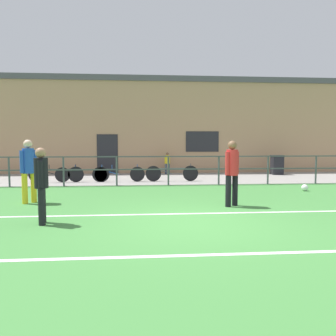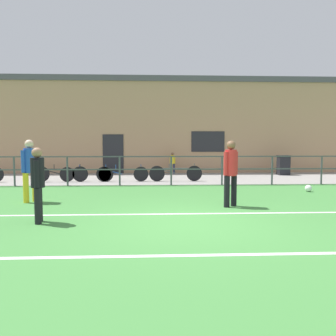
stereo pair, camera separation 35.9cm
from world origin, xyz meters
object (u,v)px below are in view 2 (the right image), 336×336
Objects in this scene: bicycle_parked_2 at (176,173)px; trash_bin_0 at (283,165)px; bicycle_parked_4 at (122,174)px; bicycle_parked_1 at (86,174)px; player_goalkeeper at (38,180)px; player_striker at (30,167)px; soccer_ball_match at (308,188)px; spectator_child at (173,162)px; bicycle_parked_3 at (61,174)px; player_winger at (231,169)px.

bicycle_parked_2 is 6.21m from trash_bin_0.
bicycle_parked_2 is 1.03× the size of bicycle_parked_4.
player_goalkeeper is at bearing -86.64° from bicycle_parked_1.
player_striker is 8.92m from soccer_ball_match.
bicycle_parked_2 is at bearing 71.41° from spectator_child.
bicycle_parked_4 is at bearing 37.05° from spectator_child.
player_striker is 0.78× the size of bicycle_parked_3.
player_winger is 7.55× the size of soccer_ball_match.
bicycle_parked_1 is (-3.84, -3.27, -0.32)m from spectator_child.
player_winger is at bearing 97.22° from player_goalkeeper.
player_striker reaches higher than bicycle_parked_1.
bicycle_parked_1 is at bearing -81.17° from player_winger.
bicycle_parked_1 is at bearing -165.26° from trash_bin_0.
bicycle_parked_4 reaches higher than bicycle_parked_1.
player_striker is 12.36m from trash_bin_0.
soccer_ball_match is 9.67m from bicycle_parked_3.
player_striker is 1.02× the size of player_winger.
bicycle_parked_4 is (-2.33, -3.27, -0.31)m from spectator_child.
bicycle_parked_3 reaches higher than bicycle_parked_4.
bicycle_parked_2 is at bearing -111.44° from player_winger.
spectator_child is 0.50× the size of bicycle_parked_3.
spectator_child is 0.50× the size of bicycle_parked_2.
player_striker reaches higher than player_winger.
bicycle_parked_4 is (-2.26, 0.00, -0.02)m from bicycle_parked_2.
player_goalkeeper is 4.67m from player_winger.
soccer_ball_match is (8.73, 1.57, -0.88)m from player_striker.
player_goalkeeper reaches higher than bicycle_parked_1.
bicycle_parked_2 is 2.27m from bicycle_parked_4.
bicycle_parked_1 is 9.78m from trash_bin_0.
soccer_ball_match is 0.20× the size of spectator_child.
bicycle_parked_1 is 1.06m from bicycle_parked_3.
bicycle_parked_3 is 1.02× the size of bicycle_parked_4.
bicycle_parked_1 is at bearing -144.06° from player_striker.
player_goalkeeper is at bearing -13.05° from player_winger.
soccer_ball_match is 8.67m from bicycle_parked_1.
soccer_ball_match is at bearing 143.88° from player_striker.
soccer_ball_match is at bearing -175.14° from player_winger.
bicycle_parked_3 is 2.25× the size of trash_bin_0.
player_goalkeeper is 0.91× the size of player_winger.
bicycle_parked_2 is (3.77, 0.00, 0.02)m from bicycle_parked_1.
trash_bin_0 is at bearing 14.74° from bicycle_parked_1.
spectator_child is at bearing 123.96° from soccer_ball_match.
bicycle_parked_1 is at bearing 180.00° from bicycle_parked_4.
player_winger reaches higher than player_goalkeeper.
spectator_child is at bearing 172.11° from trash_bin_0.
spectator_child is 3.28m from bicycle_parked_2.
spectator_child reaches higher than bicycle_parked_4.
player_winger is at bearing 124.27° from player_striker.
spectator_child reaches higher than bicycle_parked_3.
bicycle_parked_3 is (-4.90, -3.27, -0.30)m from spectator_child.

